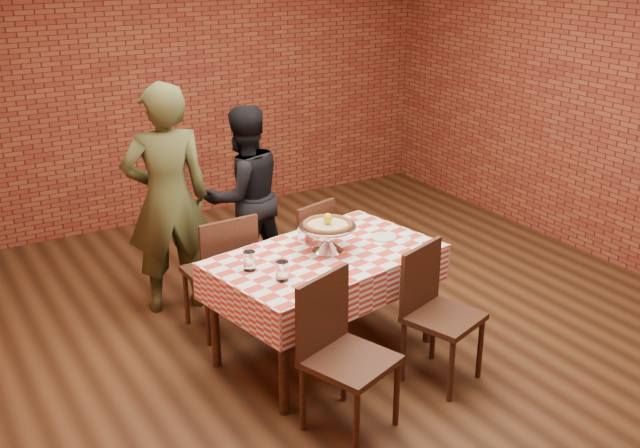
% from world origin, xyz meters
% --- Properties ---
extents(ground, '(6.00, 6.00, 0.00)m').
position_xyz_m(ground, '(0.00, 0.00, 0.00)').
color(ground, black).
rests_on(ground, ground).
extents(back_wall, '(5.50, 0.00, 5.50)m').
position_xyz_m(back_wall, '(0.00, 3.00, 1.45)').
color(back_wall, maroon).
rests_on(back_wall, ground).
extents(table, '(1.62, 1.14, 0.75)m').
position_xyz_m(table, '(-0.24, -0.12, 0.38)').
color(table, '#45291A').
rests_on(table, ground).
extents(tablecloth, '(1.66, 1.18, 0.25)m').
position_xyz_m(tablecloth, '(-0.24, -0.12, 0.63)').
color(tablecloth, '#BF3C2A').
rests_on(tablecloth, table).
extents(pizza_stand, '(0.52, 0.52, 0.17)m').
position_xyz_m(pizza_stand, '(-0.19, -0.07, 0.84)').
color(pizza_stand, silver).
rests_on(pizza_stand, tablecloth).
extents(pizza, '(0.45, 0.45, 0.03)m').
position_xyz_m(pizza, '(-0.19, -0.07, 0.94)').
color(pizza, beige).
rests_on(pizza, pizza_stand).
extents(lemon, '(0.08, 0.08, 0.08)m').
position_xyz_m(lemon, '(-0.19, -0.07, 0.98)').
color(lemon, yellow).
rests_on(lemon, pizza).
extents(water_glass_left, '(0.09, 0.09, 0.12)m').
position_xyz_m(water_glass_left, '(-0.68, -0.33, 0.82)').
color(water_glass_left, white).
rests_on(water_glass_left, tablecloth).
extents(water_glass_right, '(0.09, 0.09, 0.12)m').
position_xyz_m(water_glass_right, '(-0.78, -0.09, 0.82)').
color(water_glass_right, white).
rests_on(water_glass_right, tablecloth).
extents(side_plate, '(0.20, 0.20, 0.01)m').
position_xyz_m(side_plate, '(0.25, -0.10, 0.76)').
color(side_plate, white).
rests_on(side_plate, tablecloth).
extents(sweetener_packet_a, '(0.05, 0.04, 0.00)m').
position_xyz_m(sweetener_packet_a, '(0.37, -0.21, 0.76)').
color(sweetener_packet_a, white).
rests_on(sweetener_packet_a, tablecloth).
extents(sweetener_packet_b, '(0.05, 0.04, 0.00)m').
position_xyz_m(sweetener_packet_b, '(0.39, -0.18, 0.76)').
color(sweetener_packet_b, white).
rests_on(sweetener_packet_b, tablecloth).
extents(condiment_caddy, '(0.10, 0.09, 0.13)m').
position_xyz_m(condiment_caddy, '(-0.23, 0.15, 0.82)').
color(condiment_caddy, silver).
rests_on(condiment_caddy, tablecloth).
extents(chair_near_left, '(0.58, 0.58, 0.94)m').
position_xyz_m(chair_near_left, '(-0.56, -0.91, 0.47)').
color(chair_near_left, '#45291A').
rests_on(chair_near_left, ground).
extents(chair_near_right, '(0.53, 0.53, 0.90)m').
position_xyz_m(chair_near_right, '(0.24, -0.78, 0.45)').
color(chair_near_right, '#45291A').
rests_on(chair_near_right, ground).
extents(chair_far_left, '(0.45, 0.45, 0.92)m').
position_xyz_m(chair_far_left, '(-0.71, 0.60, 0.46)').
color(chair_far_left, '#45291A').
rests_on(chair_far_left, ground).
extents(chair_far_right, '(0.47, 0.47, 0.86)m').
position_xyz_m(chair_far_right, '(0.02, 0.68, 0.43)').
color(chair_far_right, '#45291A').
rests_on(chair_far_right, ground).
extents(diner_olive, '(0.71, 0.53, 1.78)m').
position_xyz_m(diner_olive, '(-0.88, 1.10, 0.89)').
color(diner_olive, '#3E4421').
rests_on(diner_olive, ground).
extents(diner_black, '(0.76, 0.62, 1.49)m').
position_xyz_m(diner_black, '(-0.18, 1.25, 0.75)').
color(diner_black, black).
rests_on(diner_black, ground).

